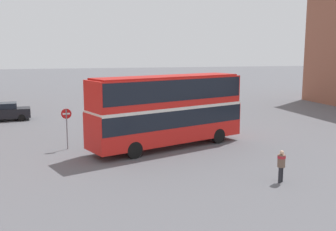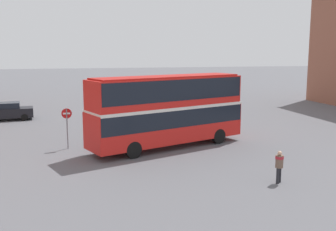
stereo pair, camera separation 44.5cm
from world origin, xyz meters
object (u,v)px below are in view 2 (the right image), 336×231
object	(u,v)px
no_entry_sign	(67,122)
pedestrian_foreground	(279,163)
parked_car_kerb_near	(9,111)
double_decker_bus	(168,107)

from	to	relation	value
no_entry_sign	pedestrian_foreground	bearing A→B (deg)	-43.49
parked_car_kerb_near	no_entry_sign	bearing A→B (deg)	-72.63
double_decker_bus	parked_car_kerb_near	xyz separation A→B (m)	(-11.68, 13.51, -1.88)
parked_car_kerb_near	no_entry_sign	size ratio (longest dim) A/B	1.61
double_decker_bus	no_entry_sign	xyz separation A→B (m)	(-6.43, 1.15, -0.91)
double_decker_bus	parked_car_kerb_near	bearing A→B (deg)	110.48
double_decker_bus	pedestrian_foreground	size ratio (longest dim) A/B	6.92
double_decker_bus	parked_car_kerb_near	distance (m)	17.96
no_entry_sign	parked_car_kerb_near	bearing A→B (deg)	113.02
parked_car_kerb_near	no_entry_sign	world-z (taller)	no_entry_sign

